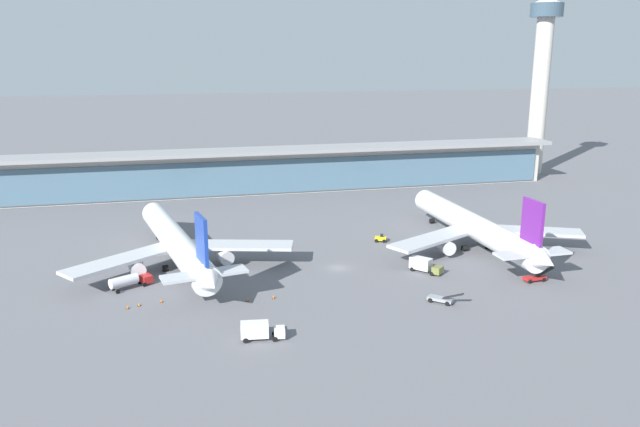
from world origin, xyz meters
name	(u,v)px	position (x,y,z in m)	size (l,w,h in m)	color
ground_plane	(338,268)	(0.00, 0.00, 0.00)	(1200.00, 1200.00, 0.00)	slate
airliner_left_stand	(177,243)	(-34.43, 8.86, 5.46)	(49.16, 64.77, 17.35)	white
airliner_centre_stand	(474,226)	(35.69, 6.41, 5.46)	(50.10, 65.11, 17.35)	white
service_truck_near_nose_red	(129,281)	(-44.30, -2.27, 1.71)	(8.62, 6.13, 2.95)	#B21E1E
service_truck_under_wing_red	(535,278)	(37.89, -17.34, 0.81)	(6.89, 2.26, 2.70)	#B21E1E
service_truck_mid_apron_grey	(441,299)	(14.03, -23.63, 0.81)	(5.90, 5.62, 2.70)	gray
service_truck_by_tail_olive	(424,265)	(17.41, -6.80, 1.69)	(6.36, 7.14, 3.10)	olive
service_truck_on_taxiway_yellow	(381,238)	(15.39, 16.47, 0.87)	(3.30, 2.70, 2.05)	yellow
service_truck_at_far_stand_white	(260,330)	(-21.83, -31.21, 1.69)	(7.52, 3.16, 3.10)	silver
terminal_building	(278,169)	(0.00, 78.81, 7.87)	(195.63, 12.80, 15.20)	beige
control_tower	(541,72)	(103.74, 90.79, 38.81)	(12.00, 12.00, 71.15)	beige
safety_cone_alpha	(161,301)	(-37.93, -11.11, 0.32)	(0.62, 0.62, 0.70)	orange
safety_cone_bravo	(247,299)	(-21.83, -14.19, 0.32)	(0.62, 0.62, 0.70)	orange
safety_cone_charlie	(139,304)	(-41.99, -11.93, 0.32)	(0.62, 0.62, 0.70)	orange
safety_cone_delta	(128,307)	(-44.04, -12.74, 0.32)	(0.62, 0.62, 0.70)	orange
safety_cone_echo	(274,297)	(-16.73, -14.05, 0.32)	(0.62, 0.62, 0.70)	orange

